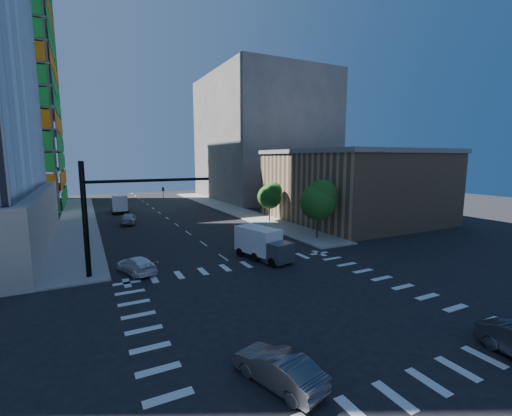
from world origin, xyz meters
TOP-DOWN VIEW (x-y plane):
  - ground at (0.00, 0.00)m, footprint 160.00×160.00m
  - road_markings at (0.00, 0.00)m, footprint 20.00×20.00m
  - sidewalk_ne at (12.50, 40.00)m, footprint 5.00×60.00m
  - sidewalk_nw at (-12.50, 40.00)m, footprint 5.00×60.00m
  - commercial_building at (25.00, 22.00)m, footprint 20.50×22.50m
  - bg_building_ne at (27.00, 55.00)m, footprint 24.00×30.00m
  - signal_mast_nw at (-10.00, 11.50)m, footprint 10.20×0.40m
  - tree_south at (12.63, 13.90)m, footprint 4.16×4.16m
  - tree_north at (12.93, 25.90)m, footprint 3.54×3.52m
  - car_nb_far at (7.37, 17.66)m, footprint 2.19×4.66m
  - car_sb_near at (-7.99, 11.15)m, footprint 3.22×4.94m
  - car_sb_mid at (-5.96, 33.71)m, footprint 2.79×5.01m
  - car_sb_cross at (-4.71, -6.24)m, footprint 2.74×4.55m
  - box_truck_near at (3.15, 9.60)m, footprint 3.63×5.91m
  - box_truck_far at (-6.01, 45.79)m, footprint 2.96×6.19m

SIDE VIEW (x-z plane):
  - ground at x=0.00m, z-range 0.00..0.00m
  - road_markings at x=0.00m, z-range 0.00..0.01m
  - sidewalk_ne at x=12.50m, z-range 0.00..0.15m
  - sidewalk_nw at x=-12.50m, z-range 0.00..0.15m
  - car_nb_far at x=7.37m, z-range 0.00..1.29m
  - car_sb_near at x=-7.99m, z-range 0.00..1.33m
  - car_sb_cross at x=-4.71m, z-range 0.00..1.42m
  - car_sb_mid at x=-5.96m, z-range 0.00..1.61m
  - box_truck_near at x=3.15m, z-range -0.17..2.72m
  - box_truck_far at x=-6.01m, z-range -0.18..2.99m
  - tree_north at x=12.93m, z-range 1.10..6.88m
  - tree_south at x=12.63m, z-range 1.27..8.10m
  - commercial_building at x=25.00m, z-range 0.01..10.61m
  - signal_mast_nw at x=-10.00m, z-range 0.99..9.99m
  - bg_building_ne at x=27.00m, z-range 0.00..28.00m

